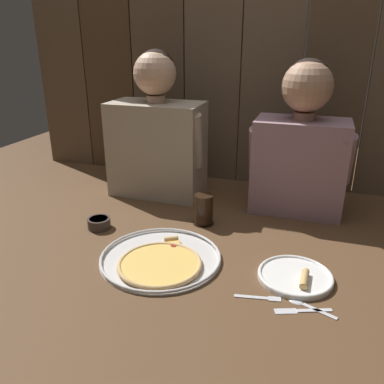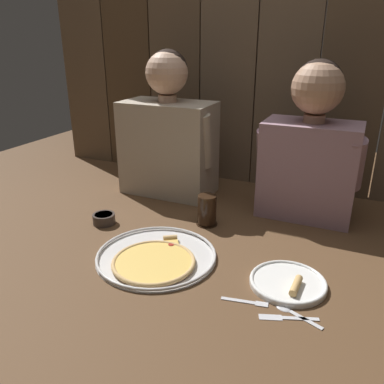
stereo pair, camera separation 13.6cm
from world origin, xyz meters
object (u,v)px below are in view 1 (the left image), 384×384
at_px(pizza_tray, 160,260).
at_px(dipping_bowl, 99,222).
at_px(dinner_plate, 295,276).
at_px(diner_right, 301,144).
at_px(diner_left, 157,134).
at_px(drinking_glass, 204,210).

bearing_deg(pizza_tray, dipping_bowl, 153.75).
height_order(pizza_tray, dinner_plate, dinner_plate).
xyz_separation_m(pizza_tray, diner_right, (0.38, 0.57, 0.28)).
distance_m(pizza_tray, diner_right, 0.74).
xyz_separation_m(diner_left, diner_right, (0.62, 0.00, 0.00)).
relative_size(pizza_tray, drinking_glass, 3.32).
bearing_deg(pizza_tray, diner_left, 113.12).
bearing_deg(diner_left, diner_right, 0.04).
height_order(drinking_glass, dipping_bowl, drinking_glass).
xyz_separation_m(pizza_tray, drinking_glass, (0.05, 0.32, 0.05)).
height_order(dinner_plate, dipping_bowl, dipping_bowl).
bearing_deg(dipping_bowl, drinking_glass, 23.46).
relative_size(drinking_glass, diner_left, 0.19).
distance_m(pizza_tray, drinking_glass, 0.32).
distance_m(diner_left, diner_right, 0.62).
height_order(dipping_bowl, diner_left, diner_left).
bearing_deg(drinking_glass, diner_left, 139.50).
xyz_separation_m(drinking_glass, diner_right, (0.33, 0.25, 0.23)).
bearing_deg(dipping_bowl, pizza_tray, -26.25).
bearing_deg(diner_right, dinner_plate, -85.28).
distance_m(dipping_bowl, diner_right, 0.85).
bearing_deg(diner_left, pizza_tray, -66.88).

